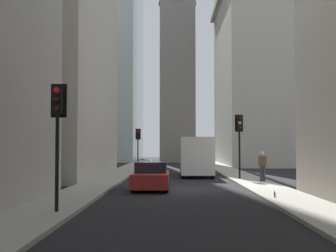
{
  "coord_description": "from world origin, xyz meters",
  "views": [
    {
      "loc": [
        -23.6,
        0.28,
        2.23
      ],
      "look_at": [
        16.83,
        0.73,
        4.0
      ],
      "focal_mm": 48.78,
      "sensor_mm": 36.0,
      "label": 1
    }
  ],
  "objects_px": {
    "traffic_light_foreground": "(57,117)",
    "traffic_light_far_junction": "(138,139)",
    "sedan_red": "(151,177)",
    "traffic_light_midblock": "(239,131)",
    "discarded_bottle": "(275,195)",
    "delivery_truck": "(196,156)",
    "pedestrian": "(263,165)"
  },
  "relations": [
    {
      "from": "traffic_light_foreground",
      "to": "pedestrian",
      "type": "relative_size",
      "value": 2.34
    },
    {
      "from": "traffic_light_midblock",
      "to": "traffic_light_far_junction",
      "type": "bearing_deg",
      "value": 25.02
    },
    {
      "from": "sedan_red",
      "to": "traffic_light_foreground",
      "type": "height_order",
      "value": "traffic_light_foreground"
    },
    {
      "from": "delivery_truck",
      "to": "traffic_light_midblock",
      "type": "bearing_deg",
      "value": -148.66
    },
    {
      "from": "traffic_light_foreground",
      "to": "traffic_light_far_junction",
      "type": "xyz_separation_m",
      "value": [
        31.54,
        -0.16,
        -0.2
      ]
    },
    {
      "from": "traffic_light_foreground",
      "to": "traffic_light_midblock",
      "type": "height_order",
      "value": "traffic_light_midblock"
    },
    {
      "from": "sedan_red",
      "to": "traffic_light_far_junction",
      "type": "xyz_separation_m",
      "value": [
        22.81,
        2.44,
        2.3
      ]
    },
    {
      "from": "traffic_light_midblock",
      "to": "pedestrian",
      "type": "relative_size",
      "value": 2.34
    },
    {
      "from": "sedan_red",
      "to": "traffic_light_far_junction",
      "type": "height_order",
      "value": "traffic_light_far_junction"
    },
    {
      "from": "discarded_bottle",
      "to": "pedestrian",
      "type": "bearing_deg",
      "value": -7.88
    },
    {
      "from": "sedan_red",
      "to": "discarded_bottle",
      "type": "bearing_deg",
      "value": -131.25
    },
    {
      "from": "traffic_light_far_junction",
      "to": "discarded_bottle",
      "type": "bearing_deg",
      "value": -164.31
    },
    {
      "from": "traffic_light_midblock",
      "to": "pedestrian",
      "type": "bearing_deg",
      "value": -153.62
    },
    {
      "from": "sedan_red",
      "to": "traffic_light_far_junction",
      "type": "distance_m",
      "value": 23.05
    },
    {
      "from": "traffic_light_foreground",
      "to": "traffic_light_midblock",
      "type": "relative_size",
      "value": 1.0
    },
    {
      "from": "traffic_light_foreground",
      "to": "pedestrian",
      "type": "xyz_separation_m",
      "value": [
        12.65,
        -9.04,
        -2.06
      ]
    },
    {
      "from": "pedestrian",
      "to": "discarded_bottle",
      "type": "distance_m",
      "value": 8.65
    },
    {
      "from": "sedan_red",
      "to": "pedestrian",
      "type": "distance_m",
      "value": 7.55
    },
    {
      "from": "discarded_bottle",
      "to": "traffic_light_far_junction",
      "type": "bearing_deg",
      "value": 15.69
    },
    {
      "from": "delivery_truck",
      "to": "pedestrian",
      "type": "height_order",
      "value": "delivery_truck"
    },
    {
      "from": "sedan_red",
      "to": "traffic_light_midblock",
      "type": "distance_m",
      "value": 8.47
    },
    {
      "from": "traffic_light_foreground",
      "to": "sedan_red",
      "type": "bearing_deg",
      "value": -16.56
    },
    {
      "from": "traffic_light_far_junction",
      "to": "discarded_bottle",
      "type": "distance_m",
      "value": 28.61
    },
    {
      "from": "traffic_light_foreground",
      "to": "traffic_light_midblock",
      "type": "distance_m",
      "value": 16.79
    },
    {
      "from": "traffic_light_midblock",
      "to": "discarded_bottle",
      "type": "xyz_separation_m",
      "value": [
        -10.65,
        0.13,
        -2.92
      ]
    },
    {
      "from": "delivery_truck",
      "to": "traffic_light_far_junction",
      "type": "distance_m",
      "value": 13.65
    },
    {
      "from": "delivery_truck",
      "to": "discarded_bottle",
      "type": "height_order",
      "value": "delivery_truck"
    },
    {
      "from": "traffic_light_foreground",
      "to": "traffic_light_far_junction",
      "type": "distance_m",
      "value": 31.55
    },
    {
      "from": "traffic_light_far_junction",
      "to": "traffic_light_foreground",
      "type": "bearing_deg",
      "value": 179.71
    },
    {
      "from": "delivery_truck",
      "to": "traffic_light_foreground",
      "type": "bearing_deg",
      "value": 164.16
    },
    {
      "from": "sedan_red",
      "to": "traffic_light_far_junction",
      "type": "bearing_deg",
      "value": 6.1
    },
    {
      "from": "traffic_light_foreground",
      "to": "traffic_light_far_junction",
      "type": "height_order",
      "value": "traffic_light_foreground"
    }
  ]
}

